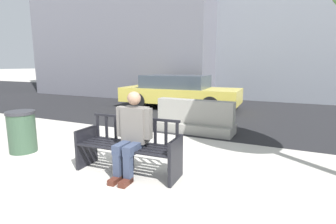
% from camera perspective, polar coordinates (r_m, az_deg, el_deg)
% --- Properties ---
extents(ground_plane, '(200.00, 200.00, 0.00)m').
position_cam_1_polar(ground_plane, '(4.45, -15.72, -12.87)').
color(ground_plane, '#B7B2A8').
extents(street_asphalt, '(120.00, 12.00, 0.01)m').
position_cam_1_polar(street_asphalt, '(12.19, 12.12, 1.96)').
color(street_asphalt, black).
rests_on(street_asphalt, ground).
extents(street_bench, '(1.71, 0.61, 0.88)m').
position_cam_1_polar(street_bench, '(4.28, -8.59, -7.86)').
color(street_bench, black).
rests_on(street_bench, ground).
extents(seated_person, '(0.59, 0.74, 1.31)m').
position_cam_1_polar(seated_person, '(4.10, -7.81, -4.39)').
color(seated_person, '#66605B').
rests_on(seated_person, ground).
extents(jersey_barrier_centre, '(2.01, 0.72, 0.84)m').
position_cam_1_polar(jersey_barrier_centre, '(6.75, 5.86, -1.57)').
color(jersey_barrier_centre, gray).
rests_on(jersey_barrier_centre, ground).
extents(car_taxi_near, '(4.69, 2.00, 1.31)m').
position_cam_1_polar(car_taxi_near, '(10.37, 2.33, 4.50)').
color(car_taxi_near, '#DBC64C').
rests_on(car_taxi_near, ground).
extents(trash_bin, '(0.54, 0.54, 0.83)m').
position_cam_1_polar(trash_bin, '(5.95, -29.19, -3.73)').
color(trash_bin, '#334C38').
rests_on(trash_bin, ground).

